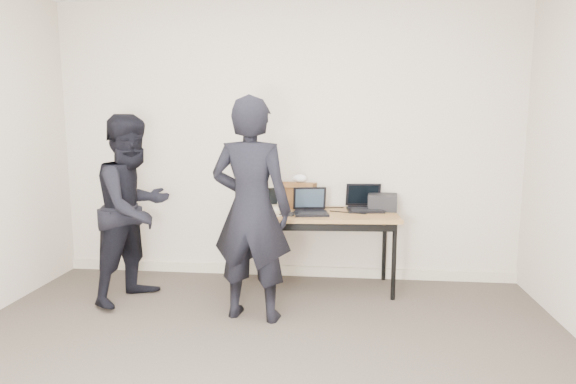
# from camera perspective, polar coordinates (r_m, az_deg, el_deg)

# --- Properties ---
(room) EXTENTS (4.60, 4.60, 2.80)m
(room) POSITION_cam_1_polar(r_m,az_deg,el_deg) (2.49, -6.17, 3.61)
(room) COLOR #443B33
(room) RESTS_ON ground
(desk) EXTENTS (1.54, 0.74, 0.72)m
(desk) POSITION_cam_1_polar(r_m,az_deg,el_deg) (4.41, 3.11, -3.22)
(desk) COLOR olive
(desk) RESTS_ON ground
(laptop_beige) EXTENTS (0.32, 0.32, 0.23)m
(laptop_beige) POSITION_cam_1_polar(r_m,az_deg,el_deg) (4.42, -2.81, -1.79)
(laptop_beige) COLOR beige
(laptop_beige) RESTS_ON desk
(laptop_center) EXTENTS (0.34, 0.33, 0.23)m
(laptop_center) POSITION_cam_1_polar(r_m,az_deg,el_deg) (4.34, 2.69, -1.90)
(laptop_center) COLOR black
(laptop_center) RESTS_ON desk
(laptop_right) EXTENTS (0.36, 0.35, 0.24)m
(laptop_right) POSITION_cam_1_polar(r_m,az_deg,el_deg) (4.56, 9.05, -1.44)
(laptop_right) COLOR black
(laptop_right) RESTS_ON desk
(leather_satchel) EXTENTS (0.38, 0.24, 0.25)m
(leather_satchel) POSITION_cam_1_polar(r_m,az_deg,el_deg) (4.61, 1.03, -0.33)
(leather_satchel) COLOR #5A3617
(leather_satchel) RESTS_ON desk
(tissue) EXTENTS (0.13, 0.10, 0.08)m
(tissue) POSITION_cam_1_polar(r_m,az_deg,el_deg) (4.59, 1.42, 1.61)
(tissue) COLOR white
(tissue) RESTS_ON leather_satchel
(equipment_box) EXTENTS (0.28, 0.25, 0.15)m
(equipment_box) POSITION_cam_1_polar(r_m,az_deg,el_deg) (4.58, 11.13, -1.19)
(equipment_box) COLOR black
(equipment_box) RESTS_ON desk
(power_brick) EXTENTS (0.10, 0.07, 0.03)m
(power_brick) POSITION_cam_1_polar(r_m,az_deg,el_deg) (4.24, 0.03, -2.62)
(power_brick) COLOR black
(power_brick) RESTS_ON desk
(cables) EXTENTS (1.14, 0.49, 0.01)m
(cables) POSITION_cam_1_polar(r_m,az_deg,el_deg) (4.40, 3.73, -2.41)
(cables) COLOR black
(cables) RESTS_ON desk
(person_typist) EXTENTS (0.69, 0.51, 1.74)m
(person_typist) POSITION_cam_1_polar(r_m,az_deg,el_deg) (3.73, -4.38, -2.11)
(person_typist) COLOR black
(person_typist) RESTS_ON ground
(person_observer) EXTENTS (0.86, 0.95, 1.61)m
(person_observer) POSITION_cam_1_polar(r_m,az_deg,el_deg) (4.33, -17.79, -1.90)
(person_observer) COLOR black
(person_observer) RESTS_ON ground
(baseboard) EXTENTS (4.50, 0.03, 0.10)m
(baseboard) POSITION_cam_1_polar(r_m,az_deg,el_deg) (4.93, -0.40, -9.27)
(baseboard) COLOR #C0B69F
(baseboard) RESTS_ON ground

